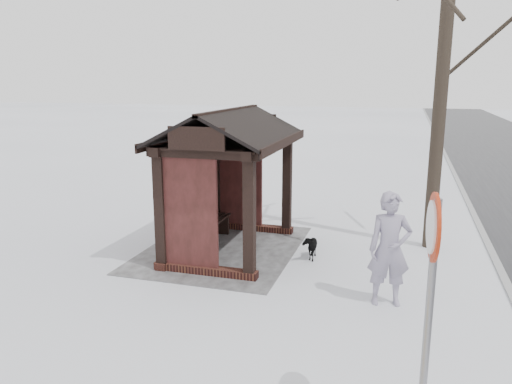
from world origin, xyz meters
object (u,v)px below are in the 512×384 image
pedestrian (390,249)px  dog (310,246)px  bus_shelter (223,152)px  road_sign (431,270)px

pedestrian → dog: pedestrian is taller
bus_shelter → road_sign: bearing=38.6°
bus_shelter → pedestrian: (1.81, 3.57, -1.21)m
bus_shelter → dog: 2.70m
bus_shelter → pedestrian: bearing=63.1°
pedestrian → road_sign: road_sign is taller
pedestrian → road_sign: size_ratio=0.73×
bus_shelter → dog: size_ratio=5.73×
dog → pedestrian: bearing=-53.6°
pedestrian → road_sign: bearing=-94.0°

